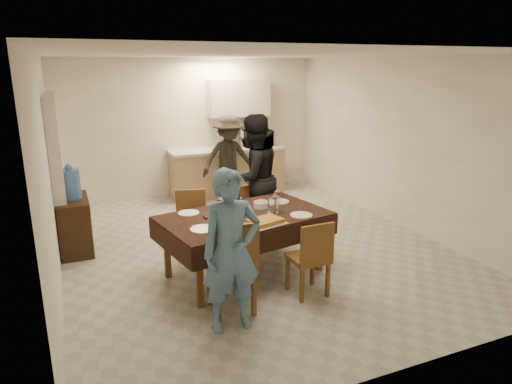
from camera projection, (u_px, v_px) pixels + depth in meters
floor at (252, 246)px, 6.45m from camera, size 5.00×6.00×0.02m
ceiling at (252, 54)px, 5.74m from camera, size 5.00×6.00×0.02m
wall_back at (192, 128)px, 8.75m from camera, size 5.00×0.02×2.60m
wall_front at (404, 226)px, 3.44m from camera, size 5.00×0.02×2.60m
wall_left at (48, 172)px, 5.15m from camera, size 0.02×6.00×2.60m
wall_right at (401, 143)px, 7.04m from camera, size 0.02×6.00×2.60m
stub_partition at (57, 171)px, 6.31m from camera, size 0.15×1.40×2.10m
kitchen_base_cabinet at (228, 172)px, 8.93m from camera, size 2.20×0.60×0.86m
kitchen_worktop at (227, 150)px, 8.81m from camera, size 2.24×0.64×0.05m
upper_cabinet at (239, 98)px, 8.78m from camera, size 1.20×0.34×0.70m
dining_table at (245, 217)px, 5.42m from camera, size 2.11×1.46×0.76m
chair_near_left at (234, 258)px, 4.53m from camera, size 0.49×0.49×0.55m
chair_near_right at (312, 252)px, 4.90m from camera, size 0.41×0.41×0.47m
chair_far_left at (193, 220)px, 5.89m from camera, size 0.48×0.49×0.47m
chair_far_right at (257, 212)px, 6.23m from camera, size 0.45×0.45×0.46m
console at (75, 225)px, 6.19m from camera, size 0.40×0.81×0.75m
water_jug at (70, 184)px, 6.03m from camera, size 0.26×0.26×0.40m
wine_bottle at (239, 203)px, 5.39m from camera, size 0.07×0.07×0.28m
water_pitcher at (273, 204)px, 5.47m from camera, size 0.13×0.13×0.21m
savoury_tart at (265, 221)px, 5.10m from camera, size 0.49×0.42×0.05m
salad_bowl at (262, 205)px, 5.67m from camera, size 0.20×0.20×0.08m
mushroom_dish at (232, 207)px, 5.63m from camera, size 0.18×0.18×0.03m
wine_glass_a at (206, 220)px, 4.95m from camera, size 0.08×0.08×0.18m
wine_glass_b at (277, 197)px, 5.81m from camera, size 0.08×0.08×0.18m
wine_glass_c at (220, 203)px, 5.57m from camera, size 0.08×0.08×0.18m
plate_near_left at (203, 229)px, 4.91m from camera, size 0.28×0.28×0.02m
plate_near_right at (301, 215)px, 5.37m from camera, size 0.26×0.26×0.02m
plate_far_left at (189, 213)px, 5.44m from camera, size 0.25×0.25×0.01m
plate_far_right at (279, 202)px, 5.90m from camera, size 0.26×0.26×0.02m
microwave at (257, 138)px, 8.99m from camera, size 0.57×0.39×0.32m
person_near at (231, 251)px, 4.26m from camera, size 0.58×0.39×1.58m
person_far at (253, 178)px, 6.50m from camera, size 1.04×0.91×1.82m
person_kitchen at (229, 159)px, 8.39m from camera, size 1.03×0.59×1.60m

